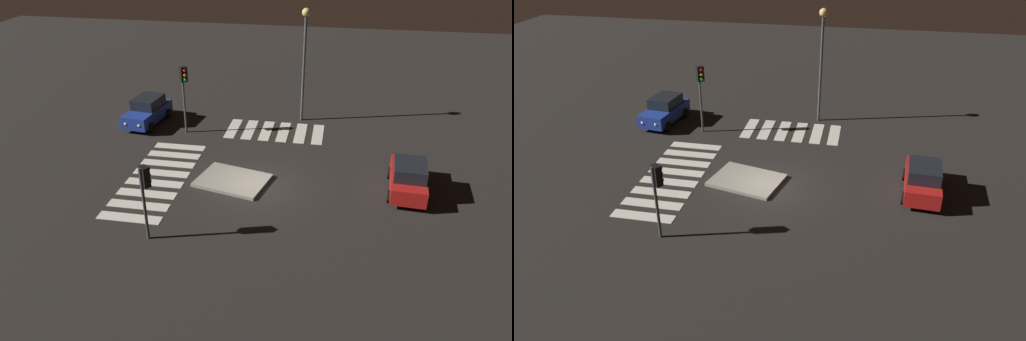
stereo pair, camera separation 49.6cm
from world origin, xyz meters
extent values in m
plane|color=black|center=(0.00, 0.00, 0.00)|extent=(80.00, 80.00, 0.00)
cube|color=gray|center=(1.36, -0.30, 0.09)|extent=(4.26, 3.58, 0.18)
cube|color=red|center=(-7.95, -0.87, 0.71)|extent=(2.05, 4.23, 0.84)
cube|color=black|center=(-7.93, -0.62, 1.48)|extent=(1.75, 2.22, 0.68)
cylinder|color=black|center=(-7.18, -2.20, 0.33)|extent=(0.29, 0.68, 0.66)
cylinder|color=black|center=(-8.91, -2.08, 0.33)|extent=(0.29, 0.68, 0.66)
cylinder|color=black|center=(-7.00, 0.34, 0.33)|extent=(0.29, 0.68, 0.66)
cylinder|color=black|center=(-8.73, 0.47, 0.33)|extent=(0.29, 0.68, 0.66)
sphere|color=#F2EABF|center=(-7.61, -2.92, 0.71)|extent=(0.22, 0.22, 0.22)
sphere|color=#F2EABF|center=(-8.58, -2.85, 0.71)|extent=(0.22, 0.22, 0.22)
cube|color=#1E389E|center=(8.92, -7.30, 0.72)|extent=(2.30, 4.37, 0.86)
cube|color=black|center=(8.88, -7.55, 1.49)|extent=(1.88, 2.33, 0.69)
cylinder|color=black|center=(8.21, -5.90, 0.34)|extent=(0.33, 0.70, 0.67)
cylinder|color=black|center=(9.95, -6.12, 0.34)|extent=(0.33, 0.70, 0.67)
cylinder|color=black|center=(7.88, -8.47, 0.34)|extent=(0.33, 0.70, 0.67)
cylinder|color=black|center=(9.62, -8.69, 0.34)|extent=(0.33, 0.70, 0.67)
sphere|color=#F2EABF|center=(8.68, -5.21, 0.72)|extent=(0.22, 0.22, 0.22)
sphere|color=#F2EABF|center=(9.66, -5.33, 0.72)|extent=(0.22, 0.22, 0.22)
cylinder|color=#47474C|center=(4.05, 5.42, 1.83)|extent=(0.14, 0.14, 3.65)
cube|color=black|center=(3.94, 5.28, 3.17)|extent=(0.54, 0.52, 0.96)
sphere|color=red|center=(3.82, 5.12, 3.47)|extent=(0.22, 0.22, 0.22)
sphere|color=orange|center=(3.82, 5.12, 3.17)|extent=(0.22, 0.22, 0.22)
sphere|color=green|center=(3.82, 5.12, 2.87)|extent=(0.22, 0.22, 0.22)
cylinder|color=#47474C|center=(5.85, -6.31, 2.26)|extent=(0.14, 0.14, 4.52)
cube|color=black|center=(5.73, -6.18, 4.04)|extent=(0.54, 0.53, 0.96)
sphere|color=red|center=(5.60, -6.04, 4.34)|extent=(0.22, 0.22, 0.22)
sphere|color=orange|center=(5.60, -6.04, 4.04)|extent=(0.22, 0.22, 0.22)
sphere|color=green|center=(5.60, -6.04, 3.74)|extent=(0.22, 0.22, 0.22)
cylinder|color=#47474C|center=(-1.56, -9.76, 3.61)|extent=(0.18, 0.18, 7.21)
sphere|color=#F9D172|center=(-1.56, -9.76, 7.39)|extent=(0.56, 0.56, 0.56)
cube|color=silver|center=(-2.88, -7.42, 0.01)|extent=(0.70, 3.20, 0.02)
cube|color=silver|center=(-1.73, -7.42, 0.01)|extent=(0.70, 3.20, 0.02)
cube|color=silver|center=(-0.58, -7.42, 0.01)|extent=(0.70, 3.20, 0.02)
cube|color=silver|center=(0.57, -7.42, 0.01)|extent=(0.70, 3.20, 0.02)
cube|color=silver|center=(1.72, -7.42, 0.01)|extent=(0.70, 3.20, 0.02)
cube|color=silver|center=(2.88, -7.42, 0.01)|extent=(0.70, 3.20, 0.02)
cube|color=silver|center=(5.57, -4.02, 0.01)|extent=(3.20, 0.70, 0.02)
cube|color=silver|center=(5.57, -2.87, 0.01)|extent=(3.20, 0.70, 0.02)
cube|color=silver|center=(5.57, -1.72, 0.01)|extent=(3.20, 0.70, 0.02)
cube|color=silver|center=(5.57, -0.57, 0.01)|extent=(3.20, 0.70, 0.02)
cube|color=silver|center=(5.57, 0.58, 0.01)|extent=(3.20, 0.70, 0.02)
cube|color=silver|center=(5.57, 1.73, 0.01)|extent=(3.20, 0.70, 0.02)
cube|color=silver|center=(5.57, 2.88, 0.01)|extent=(3.20, 0.70, 0.02)
cube|color=silver|center=(5.57, 4.02, 0.01)|extent=(3.20, 0.70, 0.02)
camera|label=1|loc=(-3.92, 22.38, 13.43)|focal=34.18mm
camera|label=2|loc=(-4.41, 22.29, 13.43)|focal=34.18mm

